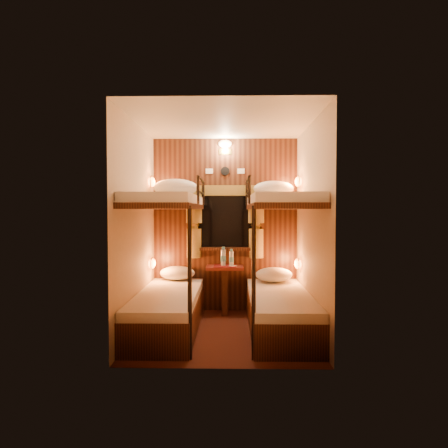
{
  "coord_description": "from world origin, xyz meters",
  "views": [
    {
      "loc": [
        0.1,
        -4.54,
        1.41
      ],
      "look_at": [
        0.0,
        0.15,
        1.24
      ],
      "focal_mm": 32.0,
      "sensor_mm": 36.0,
      "label": 1
    }
  ],
  "objects_px": {
    "table": "(225,283)",
    "bottle_right": "(231,259)",
    "bottle_left": "(223,258)",
    "bunk_right": "(279,283)",
    "bunk_left": "(168,283)"
  },
  "relations": [
    {
      "from": "bottle_right",
      "to": "table",
      "type": "bearing_deg",
      "value": -173.46
    },
    {
      "from": "bottle_right",
      "to": "bunk_right",
      "type": "bearing_deg",
      "value": -54.72
    },
    {
      "from": "table",
      "to": "bottle_left",
      "type": "height_order",
      "value": "bottle_left"
    },
    {
      "from": "table",
      "to": "bottle_right",
      "type": "relative_size",
      "value": 2.83
    },
    {
      "from": "bunk_left",
      "to": "table",
      "type": "bearing_deg",
      "value": 50.33
    },
    {
      "from": "table",
      "to": "bottle_right",
      "type": "distance_m",
      "value": 0.35
    },
    {
      "from": "bottle_left",
      "to": "bottle_right",
      "type": "relative_size",
      "value": 1.12
    },
    {
      "from": "table",
      "to": "bunk_right",
      "type": "bearing_deg",
      "value": -50.33
    },
    {
      "from": "bunk_left",
      "to": "bottle_left",
      "type": "xyz_separation_m",
      "value": [
        0.63,
        0.8,
        0.2
      ]
    },
    {
      "from": "bunk_left",
      "to": "bunk_right",
      "type": "bearing_deg",
      "value": 0.0
    },
    {
      "from": "bunk_left",
      "to": "bottle_left",
      "type": "relative_size",
      "value": 7.32
    },
    {
      "from": "bunk_right",
      "to": "bottle_left",
      "type": "height_order",
      "value": "bunk_right"
    },
    {
      "from": "table",
      "to": "bottle_left",
      "type": "distance_m",
      "value": 0.35
    },
    {
      "from": "bunk_right",
      "to": "bunk_left",
      "type": "bearing_deg",
      "value": 180.0
    },
    {
      "from": "bottle_left",
      "to": "table",
      "type": "bearing_deg",
      "value": -45.78
    }
  ]
}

